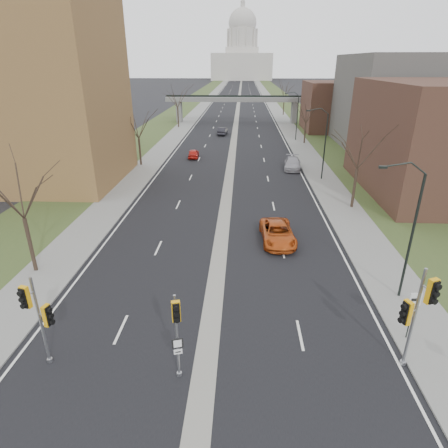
# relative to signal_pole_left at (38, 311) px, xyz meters

# --- Properties ---
(ground) EXTENTS (700.00, 700.00, 0.00)m
(ground) POSITION_rel_signal_pole_left_xyz_m (7.69, 0.81, -3.23)
(ground) COLOR black
(ground) RESTS_ON ground
(road_surface) EXTENTS (20.00, 600.00, 0.01)m
(road_surface) POSITION_rel_signal_pole_left_xyz_m (7.69, 150.81, -3.23)
(road_surface) COLOR black
(road_surface) RESTS_ON ground
(median_strip) EXTENTS (1.20, 600.00, 0.02)m
(median_strip) POSITION_rel_signal_pole_left_xyz_m (7.69, 150.81, -3.23)
(median_strip) COLOR gray
(median_strip) RESTS_ON ground
(sidewalk_right) EXTENTS (4.00, 600.00, 0.12)m
(sidewalk_right) POSITION_rel_signal_pole_left_xyz_m (19.69, 150.81, -3.17)
(sidewalk_right) COLOR gray
(sidewalk_right) RESTS_ON ground
(sidewalk_left) EXTENTS (4.00, 600.00, 0.12)m
(sidewalk_left) POSITION_rel_signal_pole_left_xyz_m (-4.31, 150.81, -3.17)
(sidewalk_left) COLOR gray
(sidewalk_left) RESTS_ON ground
(grass_verge_right) EXTENTS (8.00, 600.00, 0.10)m
(grass_verge_right) POSITION_rel_signal_pole_left_xyz_m (25.69, 150.81, -3.18)
(grass_verge_right) COLOR #334520
(grass_verge_right) RESTS_ON ground
(grass_verge_left) EXTENTS (8.00, 600.00, 0.10)m
(grass_verge_left) POSITION_rel_signal_pole_left_xyz_m (-10.31, 150.81, -3.18)
(grass_verge_left) COLOR #334520
(grass_verge_left) RESTS_ON ground
(apartment_building) EXTENTS (25.00, 16.00, 22.00)m
(apartment_building) POSITION_rel_signal_pole_left_xyz_m (-18.31, 30.81, 7.77)
(apartment_building) COLOR olive
(apartment_building) RESTS_ON ground
(commercial_block_near) EXTENTS (16.00, 20.00, 12.00)m
(commercial_block_near) POSITION_rel_signal_pole_left_xyz_m (31.69, 28.81, 2.77)
(commercial_block_near) COLOR #462B20
(commercial_block_near) RESTS_ON ground
(commercial_block_mid) EXTENTS (18.00, 22.00, 15.00)m
(commercial_block_mid) POSITION_rel_signal_pole_left_xyz_m (35.69, 52.81, 4.27)
(commercial_block_mid) COLOR #4E4C47
(commercial_block_mid) RESTS_ON ground
(commercial_block_far) EXTENTS (14.00, 14.00, 10.00)m
(commercial_block_far) POSITION_rel_signal_pole_left_xyz_m (29.69, 70.81, 1.77)
(commercial_block_far) COLOR #462B20
(commercial_block_far) RESTS_ON ground
(pedestrian_bridge) EXTENTS (34.00, 3.00, 6.45)m
(pedestrian_bridge) POSITION_rel_signal_pole_left_xyz_m (7.69, 80.81, 1.61)
(pedestrian_bridge) COLOR slate
(pedestrian_bridge) RESTS_ON ground
(capitol) EXTENTS (48.00, 42.00, 55.75)m
(capitol) POSITION_rel_signal_pole_left_xyz_m (7.69, 320.81, 15.37)
(capitol) COLOR beige
(capitol) RESTS_ON ground
(streetlight_near) EXTENTS (2.61, 0.20, 8.70)m
(streetlight_near) POSITION_rel_signal_pole_left_xyz_m (18.67, 6.81, 3.72)
(streetlight_near) COLOR black
(streetlight_near) RESTS_ON sidewalk_right
(streetlight_mid) EXTENTS (2.61, 0.20, 8.70)m
(streetlight_mid) POSITION_rel_signal_pole_left_xyz_m (18.67, 32.81, 3.72)
(streetlight_mid) COLOR black
(streetlight_mid) RESTS_ON sidewalk_right
(streetlight_far) EXTENTS (2.61, 0.20, 8.70)m
(streetlight_far) POSITION_rel_signal_pole_left_xyz_m (18.67, 58.81, 3.72)
(streetlight_far) COLOR black
(streetlight_far) RESTS_ON sidewalk_right
(tree_left_a) EXTENTS (7.20, 7.20, 9.40)m
(tree_left_a) POSITION_rel_signal_pole_left_xyz_m (-5.31, 8.81, 3.41)
(tree_left_a) COLOR #382B21
(tree_left_a) RESTS_ON sidewalk_left
(tree_left_b) EXTENTS (6.75, 6.75, 8.81)m
(tree_left_b) POSITION_rel_signal_pole_left_xyz_m (-5.31, 38.81, 3.00)
(tree_left_b) COLOR #382B21
(tree_left_b) RESTS_ON sidewalk_left
(tree_left_c) EXTENTS (7.65, 7.65, 9.99)m
(tree_left_c) POSITION_rel_signal_pole_left_xyz_m (-5.31, 72.81, 3.81)
(tree_left_c) COLOR #382B21
(tree_left_c) RESTS_ON sidewalk_left
(tree_right_a) EXTENTS (7.20, 7.20, 9.40)m
(tree_right_a) POSITION_rel_signal_pole_left_xyz_m (20.69, 22.81, 3.41)
(tree_right_a) COLOR #382B21
(tree_right_a) RESTS_ON sidewalk_right
(tree_right_b) EXTENTS (6.30, 6.30, 8.22)m
(tree_right_b) POSITION_rel_signal_pole_left_xyz_m (20.69, 55.81, 2.59)
(tree_right_b) COLOR #382B21
(tree_right_b) RESTS_ON sidewalk_right
(tree_right_c) EXTENTS (7.65, 7.65, 9.99)m
(tree_right_c) POSITION_rel_signal_pole_left_xyz_m (20.69, 95.81, 3.81)
(tree_right_c) COLOR #382B21
(tree_right_c) RESTS_ON sidewalk_right
(signal_pole_left) EXTENTS (1.05, 0.83, 4.93)m
(signal_pole_left) POSITION_rel_signal_pole_left_xyz_m (0.00, 0.00, 0.00)
(signal_pole_left) COLOR gray
(signal_pole_left) RESTS_ON ground
(signal_pole_median) EXTENTS (0.60, 0.77, 4.58)m
(signal_pole_median) POSITION_rel_signal_pole_left_xyz_m (6.57, -0.60, -0.04)
(signal_pole_median) COLOR gray
(signal_pole_median) RESTS_ON ground
(signal_pole_right) EXTENTS (1.25, 0.92, 5.49)m
(signal_pole_right) POSITION_rel_signal_pole_left_xyz_m (17.38, 0.62, 0.36)
(signal_pole_right) COLOR gray
(signal_pole_right) RESTS_ON ground
(speed_limit_sign) EXTENTS (0.62, 0.09, 2.85)m
(speed_limit_sign) POSITION_rel_signal_pole_left_xyz_m (18.38, 2.80, -1.15)
(speed_limit_sign) COLOR black
(speed_limit_sign) RESTS_ON sidewalk_right
(car_left_near) EXTENTS (1.84, 4.05, 1.35)m
(car_left_near) POSITION_rel_signal_pole_left_xyz_m (1.73, 43.79, -2.56)
(car_left_near) COLOR red
(car_left_near) RESTS_ON ground
(car_left_far) EXTENTS (2.01, 4.64, 1.48)m
(car_left_far) POSITION_rel_signal_pole_left_xyz_m (5.23, 64.07, -2.49)
(car_left_far) COLOR black
(car_left_far) RESTS_ON ground
(car_right_near) EXTENTS (2.90, 5.77, 1.57)m
(car_right_near) POSITION_rel_signal_pole_left_xyz_m (12.38, 14.53, -2.45)
(car_right_near) COLOR #B34513
(car_right_near) RESTS_ON ground
(car_right_mid) EXTENTS (2.75, 5.57, 1.56)m
(car_right_mid) POSITION_rel_signal_pole_left_xyz_m (16.37, 37.87, -2.45)
(car_right_mid) COLOR gray
(car_right_mid) RESTS_ON ground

